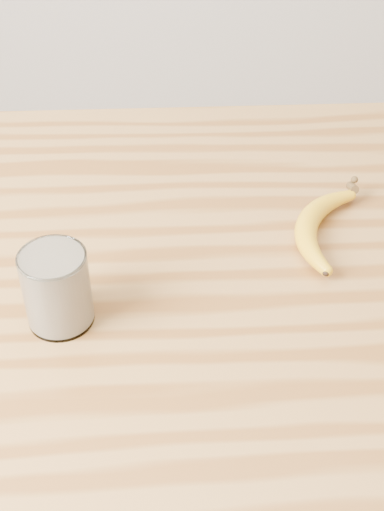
{
  "coord_description": "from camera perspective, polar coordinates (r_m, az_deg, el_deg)",
  "views": [
    {
      "loc": [
        0.05,
        -0.74,
        1.53
      ],
      "look_at": [
        0.09,
        -0.04,
        0.93
      ],
      "focal_mm": 50.0,
      "sensor_mm": 36.0,
      "label": 1
    }
  ],
  "objects": [
    {
      "name": "banana",
      "position": [
        1.01,
        9.19,
        2.54
      ],
      "size": [
        0.19,
        0.28,
        0.03
      ],
      "primitive_type": null,
      "rotation": [
        0.0,
        0.0,
        -0.39
      ],
      "color": "gold",
      "rests_on": "table"
    },
    {
      "name": "smoothie_glass",
      "position": [
        0.86,
        -10.8,
        -2.57
      ],
      "size": [
        0.08,
        0.08,
        0.1
      ],
      "color": "white",
      "rests_on": "table"
    },
    {
      "name": "table",
      "position": [
        1.07,
        -4.74,
        -5.09
      ],
      "size": [
        1.2,
        0.8,
        0.9
      ],
      "color": "olive",
      "rests_on": "ground"
    }
  ]
}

